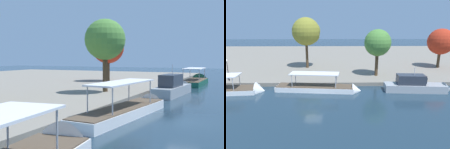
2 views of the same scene
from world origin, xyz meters
TOP-DOWN VIEW (x-y plane):
  - ground_plane at (0.00, 0.00)m, footprint 220.00×220.00m
  - tour_boat_2 at (0.81, 4.82)m, footprint 14.06×3.85m
  - motor_yacht_3 at (16.53, 4.37)m, footprint 10.77×3.18m
  - tour_boat_4 at (33.39, 4.21)m, footprint 13.02×3.41m
  - tree_0 at (11.39, 11.73)m, footprint 5.11×5.11m
  - tree_1 at (27.24, 19.04)m, footprint 5.86×5.91m

SIDE VIEW (x-z plane):
  - ground_plane at x=0.00m, z-range 0.00..0.00m
  - tour_boat_2 at x=0.81m, z-range -1.67..2.34m
  - tour_boat_4 at x=33.39m, z-range -1.74..2.50m
  - motor_yacht_3 at x=16.53m, z-range -1.53..3.22m
  - tree_1 at x=27.24m, z-range 2.10..11.06m
  - tree_0 at x=11.39m, z-range 2.67..11.72m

